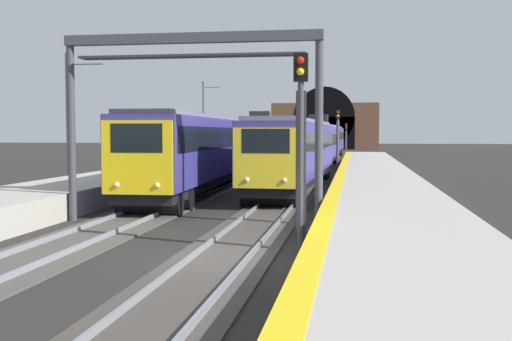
% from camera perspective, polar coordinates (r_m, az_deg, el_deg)
% --- Properties ---
extents(ground_plane, '(320.00, 320.00, 0.00)m').
position_cam_1_polar(ground_plane, '(16.42, -2.88, -7.94)').
color(ground_plane, '#282623').
extents(platform_right, '(112.00, 4.31, 0.99)m').
position_cam_1_polar(platform_right, '(16.03, 12.97, -6.51)').
color(platform_right, '#ADA89E').
rests_on(platform_right, ground_plane).
extents(platform_right_edge_strip, '(112.00, 0.50, 0.01)m').
position_cam_1_polar(platform_right_edge_strip, '(15.93, 6.12, -4.67)').
color(platform_right_edge_strip, yellow).
rests_on(platform_right_edge_strip, platform_right).
extents(track_main_line, '(160.00, 2.60, 0.21)m').
position_cam_1_polar(track_main_line, '(16.41, -2.89, -7.80)').
color(track_main_line, '#423D38').
rests_on(track_main_line, ground_plane).
extents(track_adjacent_line, '(160.00, 2.86, 0.21)m').
position_cam_1_polar(track_adjacent_line, '(18.02, -18.18, -6.95)').
color(track_adjacent_line, '#4C4742').
rests_on(track_adjacent_line, ground_plane).
extents(train_main_approaching, '(63.76, 3.36, 4.82)m').
position_cam_1_polar(train_main_approaching, '(57.02, 5.68, 2.51)').
color(train_main_approaching, navy).
rests_on(train_main_approaching, ground_plane).
extents(train_adjacent_platform, '(63.47, 3.37, 5.02)m').
position_cam_1_polar(train_adjacent_platform, '(53.87, 0.32, 2.61)').
color(train_adjacent_platform, navy).
rests_on(train_adjacent_platform, ground_plane).
extents(railway_signal_near, '(0.39, 0.38, 5.35)m').
position_cam_1_polar(railway_signal_near, '(16.83, 4.08, 3.05)').
color(railway_signal_near, '#38383D').
rests_on(railway_signal_near, ground_plane).
extents(railway_signal_mid, '(0.39, 0.38, 5.08)m').
position_cam_1_polar(railway_signal_mid, '(52.55, 7.45, 3.20)').
color(railway_signal_mid, '#4C4C54').
rests_on(railway_signal_mid, ground_plane).
extents(railway_signal_far, '(0.39, 0.38, 4.61)m').
position_cam_1_polar(railway_signal_far, '(99.03, 8.19, 3.25)').
color(railway_signal_far, '#4C4C54').
rests_on(railway_signal_far, ground_plane).
extents(overhead_signal_gantry, '(0.70, 9.28, 6.72)m').
position_cam_1_polar(overhead_signal_gantry, '(22.39, -5.93, 8.37)').
color(overhead_signal_gantry, '#3F3F47').
rests_on(overhead_signal_gantry, ground_plane).
extents(tunnel_portal, '(2.83, 20.03, 11.66)m').
position_cam_1_polar(tunnel_portal, '(118.97, 6.27, 4.05)').
color(tunnel_portal, brown).
rests_on(tunnel_portal, ground_plane).
extents(catenary_mast_near, '(0.22, 1.78, 8.33)m').
position_cam_1_polar(catenary_mast_near, '(63.58, -4.76, 4.42)').
color(catenary_mast_near, '#595B60').
rests_on(catenary_mast_near, ground_plane).
extents(catenary_mast_far, '(0.22, 2.09, 7.44)m').
position_cam_1_polar(catenary_mast_far, '(34.97, -16.65, 4.31)').
color(catenary_mast_far, '#595B60').
rests_on(catenary_mast_far, ground_plane).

